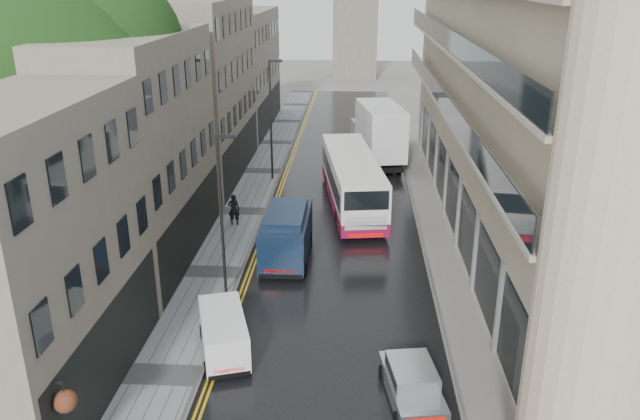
# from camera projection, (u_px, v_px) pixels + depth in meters

# --- Properties ---
(road) EXTENTS (9.00, 85.00, 0.02)m
(road) POSITION_uv_depth(u_px,v_px,m) (340.00, 215.00, 37.60)
(road) COLOR black
(road) RESTS_ON ground
(left_sidewalk) EXTENTS (2.70, 85.00, 0.12)m
(left_sidewalk) POSITION_uv_depth(u_px,v_px,m) (244.00, 212.00, 37.90)
(left_sidewalk) COLOR gray
(left_sidewalk) RESTS_ON ground
(right_sidewalk) EXTENTS (1.80, 85.00, 0.12)m
(right_sidewalk) POSITION_uv_depth(u_px,v_px,m) (430.00, 216.00, 37.29)
(right_sidewalk) COLOR slate
(right_sidewalk) RESTS_ON ground
(old_shop_row) EXTENTS (4.50, 56.00, 12.00)m
(old_shop_row) POSITION_uv_depth(u_px,v_px,m) (189.00, 106.00, 38.33)
(old_shop_row) COLOR gray
(old_shop_row) RESTS_ON ground
(modern_block) EXTENTS (8.00, 40.00, 14.00)m
(modern_block) POSITION_uv_depth(u_px,v_px,m) (534.00, 106.00, 33.16)
(modern_block) COLOR beige
(modern_block) RESTS_ON ground
(tree_near) EXTENTS (10.56, 10.56, 13.89)m
(tree_near) POSITION_uv_depth(u_px,v_px,m) (67.00, 128.00, 28.82)
(tree_near) COLOR black
(tree_near) RESTS_ON ground
(tree_far) EXTENTS (9.24, 9.24, 12.46)m
(tree_far) POSITION_uv_depth(u_px,v_px,m) (159.00, 93.00, 41.20)
(tree_far) COLOR black
(tree_far) RESTS_ON ground
(cream_bus) EXTENTS (4.28, 11.98, 3.20)m
(cream_bus) POSITION_uv_depth(u_px,v_px,m) (338.00, 200.00, 35.30)
(cream_bus) COLOR white
(cream_bus) RESTS_ON road
(white_lorry) EXTENTS (4.23, 9.11, 4.60)m
(white_lorry) POSITION_uv_depth(u_px,v_px,m) (367.00, 141.00, 45.08)
(white_lorry) COLOR white
(white_lorry) RESTS_ON road
(silver_hatchback) EXTENTS (2.14, 3.83, 1.36)m
(silver_hatchback) POSITION_uv_depth(u_px,v_px,m) (399.00, 409.00, 19.72)
(silver_hatchback) COLOR #A4A4A8
(silver_hatchback) RESTS_ON road
(white_van) EXTENTS (2.60, 3.99, 1.67)m
(white_van) POSITION_uv_depth(u_px,v_px,m) (207.00, 356.00, 22.20)
(white_van) COLOR white
(white_van) RESTS_ON road
(navy_van) EXTENTS (2.22, 5.51, 2.81)m
(navy_van) POSITION_uv_depth(u_px,v_px,m) (261.00, 248.00, 29.59)
(navy_van) COLOR #0E1D34
(navy_van) RESTS_ON road
(pedestrian) EXTENTS (0.69, 0.47, 1.82)m
(pedestrian) POSITION_uv_depth(u_px,v_px,m) (234.00, 210.00, 35.51)
(pedestrian) COLOR black
(pedestrian) RESTS_ON left_sidewalk
(lamp_post_near) EXTENTS (0.84, 0.34, 7.29)m
(lamp_post_near) POSITION_uv_depth(u_px,v_px,m) (221.00, 217.00, 26.86)
(lamp_post_near) COLOR black
(lamp_post_near) RESTS_ON left_sidewalk
(lamp_post_far) EXTENTS (0.93, 0.27, 8.17)m
(lamp_post_far) POSITION_uv_depth(u_px,v_px,m) (271.00, 121.00, 42.49)
(lamp_post_far) COLOR black
(lamp_post_far) RESTS_ON left_sidewalk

